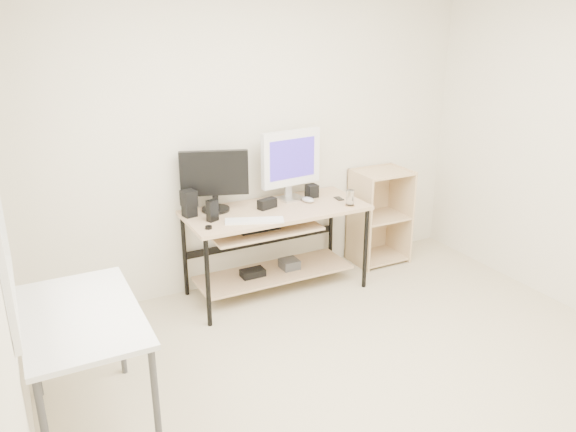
% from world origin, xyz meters
% --- Properties ---
extents(room, '(4.01, 4.01, 2.62)m').
position_xyz_m(room, '(-0.14, 0.04, 1.32)').
color(room, '#C4B697').
rests_on(room, ground).
extents(desk, '(1.50, 0.65, 0.75)m').
position_xyz_m(desk, '(-0.03, 1.66, 0.54)').
color(desk, tan).
rests_on(desk, ground).
extents(side_table, '(0.60, 1.00, 0.75)m').
position_xyz_m(side_table, '(-1.68, 0.60, 0.67)').
color(side_table, white).
rests_on(side_table, ground).
extents(shelf_unit, '(0.50, 0.40, 0.90)m').
position_xyz_m(shelf_unit, '(1.15, 1.82, 0.45)').
color(shelf_unit, '#D0B182').
rests_on(shelf_unit, ground).
extents(black_monitor, '(0.53, 0.23, 0.50)m').
position_xyz_m(black_monitor, '(-0.46, 1.83, 1.03)').
color(black_monitor, black).
rests_on(black_monitor, desk).
extents(white_imac, '(0.56, 0.18, 0.60)m').
position_xyz_m(white_imac, '(0.22, 1.82, 1.09)').
color(white_imac, silver).
rests_on(white_imac, desk).
extents(keyboard, '(0.47, 0.28, 0.02)m').
position_xyz_m(keyboard, '(-0.28, 1.45, 0.76)').
color(keyboard, white).
rests_on(keyboard, desk).
extents(mouse, '(0.11, 0.14, 0.04)m').
position_xyz_m(mouse, '(0.31, 1.68, 0.77)').
color(mouse, '#B8B8BD').
rests_on(mouse, desk).
extents(center_speaker, '(0.18, 0.12, 0.08)m').
position_xyz_m(center_speaker, '(-0.06, 1.69, 0.79)').
color(center_speaker, black).
rests_on(center_speaker, desk).
extents(speaker_left, '(0.12, 0.12, 0.21)m').
position_xyz_m(speaker_left, '(-0.69, 1.80, 0.86)').
color(speaker_left, black).
rests_on(speaker_left, desk).
extents(speaker_right, '(0.10, 0.10, 0.11)m').
position_xyz_m(speaker_right, '(0.41, 1.79, 0.81)').
color(speaker_right, black).
rests_on(speaker_right, desk).
extents(audio_controller, '(0.10, 0.08, 0.17)m').
position_xyz_m(audio_controller, '(-0.56, 1.62, 0.83)').
color(audio_controller, black).
rests_on(audio_controller, desk).
extents(volume_puck, '(0.06, 0.06, 0.02)m').
position_xyz_m(volume_puck, '(-0.65, 1.47, 0.76)').
color(volume_puck, black).
rests_on(volume_puck, desk).
extents(smartphone, '(0.06, 0.10, 0.01)m').
position_xyz_m(smartphone, '(0.59, 1.63, 0.75)').
color(smartphone, black).
rests_on(smartphone, desk).
extents(coaster, '(0.09, 0.09, 0.01)m').
position_xyz_m(coaster, '(0.58, 1.44, 0.75)').
color(coaster, '#A67A4B').
rests_on(coaster, desk).
extents(drinking_glass, '(0.07, 0.07, 0.13)m').
position_xyz_m(drinking_glass, '(0.58, 1.44, 0.82)').
color(drinking_glass, white).
rests_on(drinking_glass, coaster).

